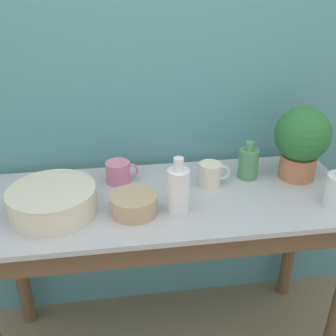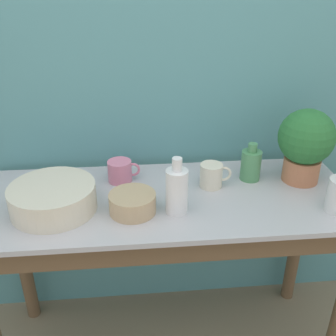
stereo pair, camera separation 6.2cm
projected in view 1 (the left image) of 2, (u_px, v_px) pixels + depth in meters
The scene contains 9 objects.
wall_back at pixel (156, 66), 1.57m from camera, with size 6.00×0.05×2.40m.
counter_table at pixel (169, 235), 1.52m from camera, with size 1.41×0.55×0.79m.
potted_plant at pixel (302, 140), 1.53m from camera, with size 0.22×0.22×0.30m.
bowl_wash_large at pixel (53, 201), 1.35m from camera, with size 0.30×0.30×0.09m.
bottle_tall at pixel (178, 190), 1.34m from camera, with size 0.08×0.08×0.21m.
bottle_short at pixel (248, 163), 1.58m from camera, with size 0.08×0.08×0.16m.
mug_cream at pixel (211, 174), 1.53m from camera, with size 0.12×0.09×0.09m.
mug_pink at pixel (119, 172), 1.55m from camera, with size 0.13×0.10×0.09m.
bowl_small_tan at pixel (134, 204), 1.36m from camera, with size 0.16×0.16×0.07m.
Camera 1 is at (-0.18, -0.97, 1.55)m, focal length 42.00 mm.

